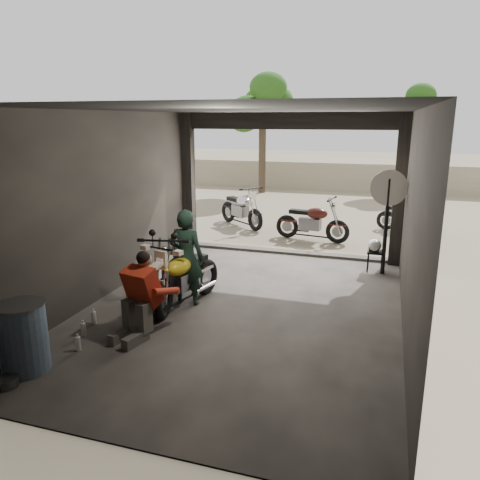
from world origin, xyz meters
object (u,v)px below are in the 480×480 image
Objects in this scene: main_bike at (184,274)px; helmet at (374,245)px; left_bike at (173,267)px; outside_bike_b at (312,219)px; mechanic at (136,299)px; outside_bike_a at (241,206)px; stool at (375,254)px; outside_bike_c at (409,214)px; rider at (187,258)px; oil_drum at (23,339)px; sign_post at (388,206)px.

helmet is at bearing 55.99° from main_bike.
main_bike is 0.32m from left_bike.
outside_bike_b reaches higher than helmet.
outside_bike_a is at bearing 108.98° from mechanic.
mechanic is 2.72× the size of stool.
main_bike is 7.77m from outside_bike_c.
mechanic is at bearing 175.93° from outside_bike_b.
outside_bike_a is 6.03m from rider.
stool is (2.98, 2.86, -0.21)m from main_bike.
mechanic reaches higher than main_bike.
main_bike is 2.71m from oil_drum.
rider is (-1.32, -4.92, 0.25)m from outside_bike_b.
outside_bike_b is at bearing 127.19° from stool.
outside_bike_a is at bearing 140.45° from stool.
left_bike is at bearing -135.25° from outside_bike_a.
mechanic is at bearing 54.86° from oil_drum.
outside_bike_a is 8.58m from oil_drum.
left_bike is 4.13× the size of stool.
left_bike is 4.18m from helmet.
mechanic is at bearing 81.86° from rider.
outside_bike_b is at bearing 87.61° from main_bike.
main_bike reaches higher than outside_bike_b.
left_bike is 1.52× the size of mechanic.
main_bike is at bearing -136.15° from stool.
sign_post is (4.16, 5.25, 0.96)m from oil_drum.
outside_bike_c is 4.07m from helmet.
stool is at bearing 156.59° from sign_post.
outside_bike_b is 5.89× the size of helmet.
outside_bike_a is at bearing 155.17° from sign_post.
outside_bike_a reaches higher than oil_drum.
rider reaches higher than outside_bike_a.
left_bike reaches higher than outside_bike_b.
oil_drum is at bearing -126.65° from stool.
helmet is (1.62, -2.23, 0.00)m from outside_bike_b.
oil_drum is (-1.03, -2.63, -0.37)m from rider.
outside_bike_c is 0.93× the size of rider.
mechanic reaches higher than outside_bike_a.
left_bike is 1.12× the size of rider.
stool is 0.21× the size of sign_post.
oil_drum is (-4.00, -5.38, 0.07)m from stool.
oil_drum is at bearing 161.79° from outside_bike_c.
outside_bike_b is 6.49m from mechanic.
outside_bike_b is at bearing 72.71° from oil_drum.
oil_drum is (-3.97, -5.32, -0.13)m from helmet.
oil_drum is 6.77m from sign_post.
sign_post reaches higher than outside_bike_c.
oil_drum is at bearing 171.84° from outside_bike_b.
mechanic is at bearing -114.70° from sign_post.
left_bike is at bearing 108.02° from mechanic.
mechanic reaches higher than oil_drum.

